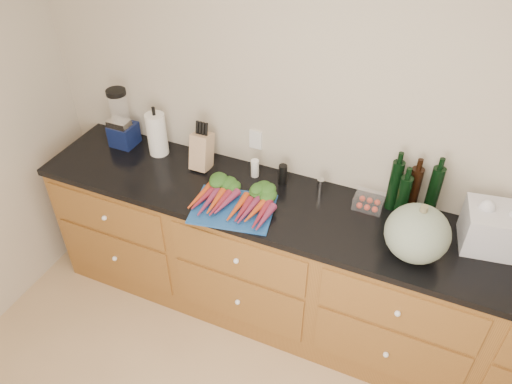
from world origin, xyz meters
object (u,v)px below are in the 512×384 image
at_px(squash, 417,233).
at_px(paper_towel, 157,134).
at_px(blender_appliance, 121,121).
at_px(tomato_box, 369,201).
at_px(cutting_board, 233,209).
at_px(carrots, 237,200).
at_px(knife_block, 202,151).

height_order(squash, paper_towel, squash).
distance_m(blender_appliance, tomato_box, 1.64).
xyz_separation_m(cutting_board, carrots, (0.00, 0.05, 0.03)).
distance_m(cutting_board, knife_block, 0.48).
xyz_separation_m(cutting_board, paper_towel, (-0.68, 0.32, 0.13)).
height_order(carrots, tomato_box, carrots).
bearing_deg(blender_appliance, cutting_board, -18.54).
bearing_deg(cutting_board, knife_block, 139.78).
distance_m(blender_appliance, knife_block, 0.60).
height_order(carrots, blender_appliance, blender_appliance).
distance_m(carrots, paper_towel, 0.74).
relative_size(cutting_board, paper_towel, 1.60).
height_order(knife_block, tomato_box, knife_block).
height_order(cutting_board, paper_towel, paper_towel).
distance_m(paper_towel, tomato_box, 1.38).
height_order(carrots, squash, squash).
height_order(cutting_board, tomato_box, tomato_box).
xyz_separation_m(squash, knife_block, (-1.33, 0.25, -0.03)).
xyz_separation_m(carrots, squash, (0.98, 0.01, 0.10)).
bearing_deg(squash, paper_towel, 170.89).
height_order(cutting_board, blender_appliance, blender_appliance).
bearing_deg(paper_towel, tomato_box, 0.42).
bearing_deg(cutting_board, squash, 3.12).
relative_size(carrots, tomato_box, 2.89).
height_order(paper_towel, tomato_box, paper_towel).
xyz_separation_m(paper_towel, knife_block, (0.33, -0.02, -0.03)).
bearing_deg(blender_appliance, tomato_box, 0.42).
bearing_deg(cutting_board, blender_appliance, 161.46).
xyz_separation_m(carrots, paper_towel, (-0.68, 0.27, 0.10)).
distance_m(squash, paper_towel, 1.68).
distance_m(squash, blender_appliance, 1.94).
bearing_deg(tomato_box, squash, -43.53).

